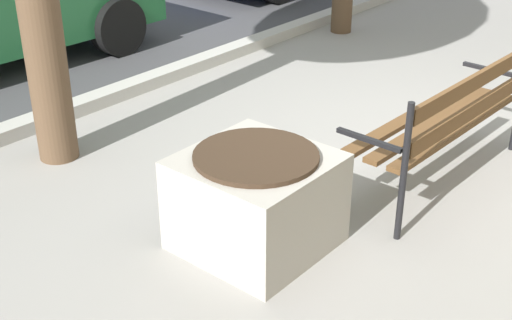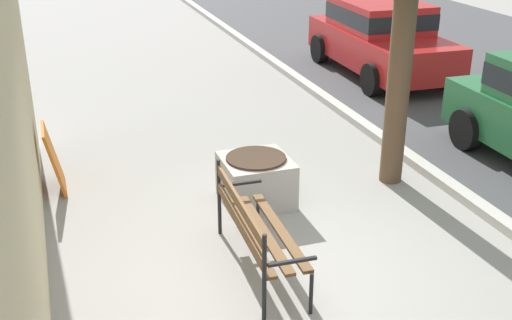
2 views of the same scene
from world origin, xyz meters
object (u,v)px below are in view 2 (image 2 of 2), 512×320
Objects in this scene: concrete_planter at (256,180)px; leaning_signboard at (54,158)px; park_bench at (254,226)px; parked_car_red at (380,36)px.

leaning_signboard is (-1.25, -2.44, 0.13)m from concrete_planter.
parked_car_red reaches higher than park_bench.
leaning_signboard is at bearing -145.48° from park_bench.
concrete_planter is at bearing 62.89° from leaning_signboard.
park_bench is 1.63m from concrete_planter.
concrete_planter is at bearing 160.65° from park_bench.
concrete_planter is (-1.52, 0.53, -0.22)m from park_bench.
park_bench is 2.02× the size of leaning_signboard.
park_bench reaches higher than concrete_planter.
parked_car_red is (-6.56, 5.04, 0.30)m from park_bench.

